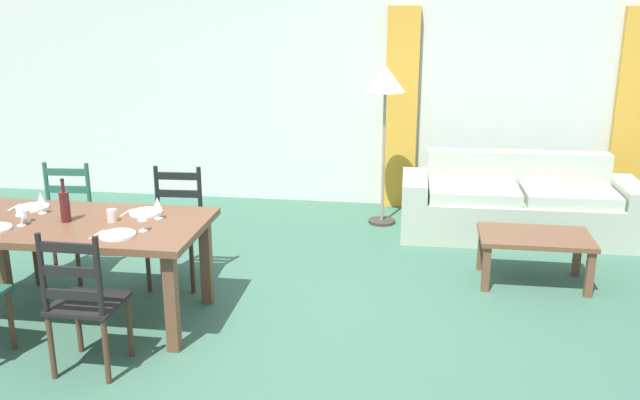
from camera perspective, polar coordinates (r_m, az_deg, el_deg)
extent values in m
cube|color=#37604B|center=(5.02, -2.30, -10.77)|extent=(9.60, 9.60, 0.02)
cube|color=silver|center=(7.79, 2.04, 9.58)|extent=(9.60, 0.16, 2.70)
cube|color=gold|center=(7.64, 6.76, 7.44)|extent=(0.35, 0.08, 2.20)
cube|color=gold|center=(7.95, 24.42, 6.44)|extent=(0.35, 0.08, 2.20)
cube|color=brown|center=(5.22, -19.81, -1.95)|extent=(1.90, 0.96, 0.05)
cube|color=brown|center=(4.69, -12.20, -8.31)|extent=(0.08, 0.08, 0.70)
cube|color=brown|center=(6.07, -24.95, -3.73)|extent=(0.08, 0.08, 0.70)
cube|color=brown|center=(5.35, -9.42, -4.98)|extent=(0.08, 0.08, 0.70)
cylinder|color=#4B3020|center=(5.10, -24.27, -9.03)|extent=(0.04, 0.04, 0.43)
cube|color=black|center=(4.59, -18.68, -8.10)|extent=(0.43, 0.41, 0.03)
cylinder|color=#4B3020|center=(4.90, -19.41, -9.53)|extent=(0.04, 0.04, 0.43)
cylinder|color=#4B3020|center=(4.75, -15.52, -10.04)|extent=(0.04, 0.04, 0.43)
cylinder|color=#4B3020|center=(4.64, -21.39, -11.27)|extent=(0.04, 0.04, 0.43)
cylinder|color=#4B3020|center=(4.48, -17.32, -11.90)|extent=(0.04, 0.04, 0.43)
cylinder|color=black|center=(4.44, -22.06, -5.62)|extent=(0.04, 0.04, 0.50)
cylinder|color=black|center=(4.27, -17.89, -6.06)|extent=(0.04, 0.04, 0.50)
cube|color=black|center=(4.40, -19.85, -7.41)|extent=(0.38, 0.03, 0.06)
cube|color=black|center=(4.35, -20.04, -5.60)|extent=(0.38, 0.03, 0.06)
cube|color=black|center=(4.29, -20.23, -3.74)|extent=(0.38, 0.03, 0.06)
cube|color=#265A47|center=(6.11, -20.57, -2.15)|extent=(0.45, 0.43, 0.03)
cylinder|color=#4B3020|center=(5.96, -19.42, -4.82)|extent=(0.04, 0.04, 0.43)
cylinder|color=#4B3020|center=(6.11, -22.53, -4.63)|extent=(0.04, 0.04, 0.43)
cylinder|color=#4B3020|center=(6.25, -18.22, -3.71)|extent=(0.04, 0.04, 0.43)
cylinder|color=#4B3020|center=(6.40, -21.22, -3.56)|extent=(0.04, 0.04, 0.43)
cylinder|color=#265A47|center=(6.11, -18.63, 0.63)|extent=(0.04, 0.04, 0.50)
cylinder|color=#265A47|center=(6.25, -21.68, 0.69)|extent=(0.04, 0.04, 0.50)
cube|color=#265A47|center=(6.21, -20.06, -0.49)|extent=(0.38, 0.05, 0.06)
cube|color=#265A47|center=(6.17, -20.20, 0.84)|extent=(0.38, 0.05, 0.06)
cube|color=#265A47|center=(6.14, -20.33, 2.19)|extent=(0.38, 0.05, 0.06)
cube|color=black|center=(5.71, -11.98, -2.68)|extent=(0.44, 0.42, 0.03)
cylinder|color=#4B3020|center=(5.59, -10.56, -5.54)|extent=(0.04, 0.04, 0.43)
cylinder|color=#4B3020|center=(5.70, -14.07, -5.35)|extent=(0.04, 0.04, 0.43)
cylinder|color=#4B3020|center=(5.90, -9.70, -4.31)|extent=(0.04, 0.04, 0.43)
cylinder|color=#4B3020|center=(6.00, -13.04, -4.16)|extent=(0.04, 0.04, 0.43)
cylinder|color=black|center=(5.74, -9.93, 0.29)|extent=(0.04, 0.04, 0.50)
cylinder|color=black|center=(5.84, -13.35, 0.37)|extent=(0.04, 0.04, 0.50)
cube|color=black|center=(5.83, -11.58, -0.90)|extent=(0.38, 0.05, 0.06)
cube|color=black|center=(5.79, -11.67, 0.52)|extent=(0.38, 0.05, 0.06)
cube|color=black|center=(5.75, -11.75, 1.96)|extent=(0.38, 0.05, 0.06)
cylinder|color=white|center=(4.80, -16.45, -2.79)|extent=(0.24, 0.24, 0.02)
cube|color=silver|center=(4.87, -18.06, -2.75)|extent=(0.03, 0.17, 0.01)
cylinder|color=white|center=(5.64, -22.73, -0.57)|extent=(0.24, 0.24, 0.02)
cube|color=silver|center=(5.72, -24.02, -0.56)|extent=(0.02, 0.17, 0.01)
cylinder|color=white|center=(5.24, -14.23, -1.02)|extent=(0.24, 0.24, 0.02)
cube|color=silver|center=(5.30, -15.73, -1.00)|extent=(0.03, 0.17, 0.01)
cylinder|color=#471919|center=(5.20, -20.40, -0.53)|extent=(0.07, 0.07, 0.22)
cylinder|color=#471919|center=(5.16, -20.56, 1.06)|extent=(0.02, 0.02, 0.08)
cylinder|color=black|center=(5.15, -20.62, 1.57)|extent=(0.03, 0.03, 0.02)
cylinder|color=white|center=(5.25, -23.52, -1.94)|extent=(0.06, 0.06, 0.01)
cylinder|color=white|center=(5.24, -23.57, -1.54)|extent=(0.01, 0.01, 0.07)
cone|color=white|center=(5.22, -23.67, -0.73)|extent=(0.06, 0.06, 0.08)
cylinder|color=white|center=(4.86, -14.46, -2.47)|extent=(0.06, 0.06, 0.01)
cylinder|color=white|center=(4.85, -14.49, -2.05)|extent=(0.01, 0.01, 0.07)
cone|color=white|center=(4.83, -14.56, -1.18)|extent=(0.06, 0.06, 0.08)
cylinder|color=white|center=(5.49, -22.02, -1.00)|extent=(0.06, 0.06, 0.01)
cylinder|color=white|center=(5.48, -22.06, -0.62)|extent=(0.01, 0.01, 0.07)
cone|color=white|center=(5.46, -22.15, 0.16)|extent=(0.06, 0.06, 0.08)
cylinder|color=white|center=(5.10, -13.25, -1.49)|extent=(0.06, 0.06, 0.01)
cylinder|color=white|center=(5.09, -13.27, -1.08)|extent=(0.01, 0.01, 0.07)
cone|color=white|center=(5.07, -13.33, -0.25)|extent=(0.06, 0.06, 0.08)
cylinder|color=beige|center=(5.11, -16.89, -1.24)|extent=(0.07, 0.07, 0.09)
cylinder|color=beige|center=(5.31, -23.30, -1.23)|extent=(0.07, 0.07, 0.09)
cube|color=#A5AE98|center=(7.05, 16.09, -1.40)|extent=(1.81, 0.83, 0.40)
cube|color=#A5AE98|center=(7.28, 15.88, 0.82)|extent=(1.80, 0.23, 0.80)
cube|color=#A5AE98|center=(7.25, 24.12, -0.97)|extent=(0.25, 0.80, 0.58)
cube|color=#A5AE98|center=(6.93, 7.80, -0.41)|extent=(0.25, 0.80, 0.58)
cube|color=beige|center=(7.01, 19.94, 0.38)|extent=(0.87, 0.65, 0.12)
cube|color=beige|center=(6.87, 12.61, 0.66)|extent=(0.87, 0.65, 0.12)
cube|color=brown|center=(5.90, 17.43, -2.95)|extent=(0.90, 0.56, 0.04)
cube|color=brown|center=(5.71, 13.61, -5.57)|extent=(0.06, 0.06, 0.38)
cube|color=brown|center=(5.85, 21.47, -5.76)|extent=(0.06, 0.06, 0.38)
cube|color=brown|center=(6.14, 13.25, -3.96)|extent=(0.06, 0.06, 0.38)
cube|color=brown|center=(6.26, 20.57, -4.18)|extent=(0.06, 0.06, 0.38)
cylinder|color=#332D28|center=(7.28, 5.14, -1.77)|extent=(0.28, 0.28, 0.03)
cylinder|color=gray|center=(7.09, 5.28, 3.53)|extent=(0.03, 0.03, 1.35)
cone|color=beige|center=(6.96, 5.46, 10.01)|extent=(0.40, 0.40, 0.26)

